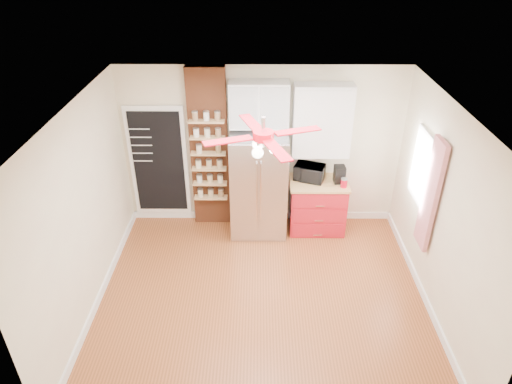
{
  "coord_description": "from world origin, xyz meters",
  "views": [
    {
      "loc": [
        -0.05,
        -4.74,
        4.48
      ],
      "look_at": [
        -0.09,
        0.9,
        1.16
      ],
      "focal_mm": 32.0,
      "sensor_mm": 36.0,
      "label": 1
    }
  ],
  "objects_px": {
    "red_cabinet": "(317,205)",
    "toaster_oven": "(309,172)",
    "fridge": "(259,185)",
    "pantry_jar_oats": "(199,149)",
    "coffee_maker": "(339,174)",
    "canister_left": "(344,183)",
    "ceiling_fan": "(263,136)"
  },
  "relations": [
    {
      "from": "canister_left",
      "to": "pantry_jar_oats",
      "type": "xyz_separation_m",
      "value": [
        -2.28,
        0.24,
        0.47
      ]
    },
    {
      "from": "fridge",
      "to": "canister_left",
      "type": "bearing_deg",
      "value": -4.9
    },
    {
      "from": "red_cabinet",
      "to": "toaster_oven",
      "type": "relative_size",
      "value": 2.01
    },
    {
      "from": "coffee_maker",
      "to": "canister_left",
      "type": "relative_size",
      "value": 2.05
    },
    {
      "from": "coffee_maker",
      "to": "red_cabinet",
      "type": "bearing_deg",
      "value": 176.46
    },
    {
      "from": "canister_left",
      "to": "red_cabinet",
      "type": "bearing_deg",
      "value": 155.97
    },
    {
      "from": "red_cabinet",
      "to": "canister_left",
      "type": "relative_size",
      "value": 6.86
    },
    {
      "from": "fridge",
      "to": "ceiling_fan",
      "type": "height_order",
      "value": "ceiling_fan"
    },
    {
      "from": "fridge",
      "to": "pantry_jar_oats",
      "type": "bearing_deg",
      "value": 172.14
    },
    {
      "from": "coffee_maker",
      "to": "ceiling_fan",
      "type": "bearing_deg",
      "value": -129.3
    },
    {
      "from": "ceiling_fan",
      "to": "canister_left",
      "type": "bearing_deg",
      "value": 49.59
    },
    {
      "from": "red_cabinet",
      "to": "canister_left",
      "type": "xyz_separation_m",
      "value": [
        0.37,
        -0.16,
        0.52
      ]
    },
    {
      "from": "fridge",
      "to": "canister_left",
      "type": "distance_m",
      "value": 1.35
    },
    {
      "from": "fridge",
      "to": "toaster_oven",
      "type": "relative_size",
      "value": 3.74
    },
    {
      "from": "red_cabinet",
      "to": "toaster_oven",
      "type": "distance_m",
      "value": 0.6
    },
    {
      "from": "canister_left",
      "to": "pantry_jar_oats",
      "type": "bearing_deg",
      "value": 173.87
    },
    {
      "from": "fridge",
      "to": "red_cabinet",
      "type": "height_order",
      "value": "fridge"
    },
    {
      "from": "coffee_maker",
      "to": "pantry_jar_oats",
      "type": "xyz_separation_m",
      "value": [
        -2.23,
        0.08,
        0.4
      ]
    },
    {
      "from": "ceiling_fan",
      "to": "coffee_maker",
      "type": "height_order",
      "value": "ceiling_fan"
    },
    {
      "from": "fridge",
      "to": "canister_left",
      "type": "height_order",
      "value": "fridge"
    },
    {
      "from": "toaster_oven",
      "to": "fridge",
      "type": "bearing_deg",
      "value": -151.48
    },
    {
      "from": "fridge",
      "to": "pantry_jar_oats",
      "type": "xyz_separation_m",
      "value": [
        -0.94,
        0.13,
        0.56
      ]
    },
    {
      "from": "pantry_jar_oats",
      "to": "coffee_maker",
      "type": "bearing_deg",
      "value": -2.14
    },
    {
      "from": "red_cabinet",
      "to": "pantry_jar_oats",
      "type": "height_order",
      "value": "pantry_jar_oats"
    },
    {
      "from": "fridge",
      "to": "coffee_maker",
      "type": "bearing_deg",
      "value": 2.07
    },
    {
      "from": "coffee_maker",
      "to": "canister_left",
      "type": "distance_m",
      "value": 0.18
    },
    {
      "from": "ceiling_fan",
      "to": "canister_left",
      "type": "distance_m",
      "value": 2.47
    },
    {
      "from": "fridge",
      "to": "red_cabinet",
      "type": "bearing_deg",
      "value": 2.95
    },
    {
      "from": "canister_left",
      "to": "fridge",
      "type": "bearing_deg",
      "value": 175.1
    },
    {
      "from": "fridge",
      "to": "red_cabinet",
      "type": "distance_m",
      "value": 1.06
    },
    {
      "from": "fridge",
      "to": "pantry_jar_oats",
      "type": "height_order",
      "value": "fridge"
    },
    {
      "from": "toaster_oven",
      "to": "ceiling_fan",
      "type": "bearing_deg",
      "value": -94.09
    }
  ]
}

